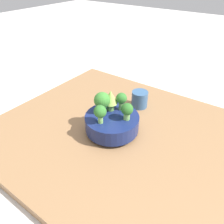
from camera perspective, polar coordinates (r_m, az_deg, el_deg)
The scene contains 9 objects.
ground_plane at distance 0.92m, azimuth 2.42°, elevation -7.14°, with size 6.00×6.00×0.00m, color silver.
table at distance 0.91m, azimuth 2.45°, elevation -6.22°, with size 1.03×0.86×0.04m.
bowl at distance 0.87m, azimuth 0.00°, elevation -2.84°, with size 0.22×0.22×0.08m.
broccoli_floret_front at distance 0.79m, azimuth -3.11°, elevation -0.07°, with size 0.05×0.05×0.07m.
broccoli_floret_left at distance 0.86m, azimuth -2.58°, elevation 2.94°, with size 0.07×0.07×0.08m.
broccoli_floret_right at distance 0.81m, azimuth 3.76°, elevation 0.34°, with size 0.05×0.05×0.07m.
romanesco_piece_far at distance 0.86m, azimuth -0.36°, elevation 3.59°, with size 0.06×0.06×0.09m.
broccoli_floret_back at distance 0.87m, azimuth 2.47°, elevation 3.33°, with size 0.04×0.04×0.07m.
cup at distance 1.04m, azimuth 7.22°, elevation 3.34°, with size 0.08×0.08×0.08m.
Camera 1 is at (0.37, -0.58, 0.61)m, focal length 35.00 mm.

